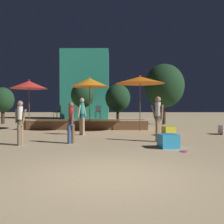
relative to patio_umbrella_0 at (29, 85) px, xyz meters
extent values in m
plane|color=tan|center=(5.13, -10.03, -2.78)|extent=(120.00, 120.00, 0.00)
cube|color=brown|center=(3.34, 1.39, -2.51)|extent=(7.91, 2.53, 0.55)
cube|color=#CCB793|center=(3.34, 0.17, -2.19)|extent=(7.91, 0.12, 0.08)
cylinder|color=brown|center=(0.00, 0.00, -1.51)|extent=(0.05, 0.05, 2.55)
cone|color=red|center=(0.00, 0.00, 0.00)|extent=(2.23, 2.23, 0.47)
sphere|color=red|center=(0.00, 0.00, 0.28)|extent=(0.08, 0.08, 0.08)
cylinder|color=brown|center=(6.73, -0.53, -1.38)|extent=(0.05, 0.05, 2.80)
cone|color=orange|center=(6.73, -0.53, 0.22)|extent=(2.87, 2.87, 0.41)
sphere|color=orange|center=(6.73, -0.53, 0.47)|extent=(0.08, 0.08, 0.08)
cylinder|color=brown|center=(3.76, -0.41, -1.47)|extent=(0.05, 0.05, 2.62)
cone|color=orange|center=(3.76, -0.41, 0.10)|extent=(2.24, 2.24, 0.51)
sphere|color=orange|center=(3.76, -0.41, 0.39)|extent=(0.08, 0.08, 0.08)
cube|color=yellow|center=(7.94, -2.70, -2.55)|extent=(0.64, 0.64, 0.46)
cube|color=#2D9EDB|center=(7.12, -6.46, -2.54)|extent=(0.72, 0.72, 0.48)
cylinder|color=tan|center=(3.50, -2.47, -2.34)|extent=(0.13, 0.13, 0.88)
cylinder|color=tan|center=(3.64, -2.59, -2.34)|extent=(0.13, 0.13, 0.88)
cylinder|color=#2D4C7F|center=(3.57, -2.53, -1.82)|extent=(0.23, 0.23, 0.24)
cylinder|color=teal|center=(3.57, -2.53, -1.47)|extent=(0.23, 0.23, 0.67)
cylinder|color=tan|center=(3.46, -2.68, -1.53)|extent=(0.20, 0.23, 0.60)
cylinder|color=tan|center=(3.69, -2.39, -1.53)|extent=(0.21, 0.24, 0.60)
sphere|color=tan|center=(3.57, -2.53, -1.01)|extent=(0.24, 0.24, 0.24)
cylinder|color=#997051|center=(1.73, -5.85, -2.40)|extent=(0.13, 0.13, 0.77)
cylinder|color=#72664C|center=(1.70, -6.01, -2.40)|extent=(0.13, 0.13, 0.77)
cylinder|color=#72664C|center=(1.72, -5.93, -1.93)|extent=(0.20, 0.20, 0.24)
cylinder|color=white|center=(1.72, -5.93, -1.62)|extent=(0.20, 0.20, 0.59)
cylinder|color=#997051|center=(1.56, -5.89, -1.69)|extent=(0.11, 0.10, 0.52)
cylinder|color=#997051|center=(1.87, -5.97, -1.69)|extent=(0.23, 0.13, 0.53)
sphere|color=#997051|center=(1.72, -5.93, -1.22)|extent=(0.21, 0.21, 0.21)
cylinder|color=brown|center=(3.60, -5.42, -2.41)|extent=(0.13, 0.13, 0.74)
cylinder|color=#2D4C7F|center=(3.46, -5.50, -2.41)|extent=(0.13, 0.13, 0.74)
cylinder|color=#2D4C7F|center=(3.53, -5.46, -1.96)|extent=(0.19, 0.19, 0.24)
cylinder|color=#B22D33|center=(3.53, -5.46, -1.65)|extent=(0.19, 0.19, 0.57)
cylinder|color=brown|center=(3.46, -5.32, -1.72)|extent=(0.12, 0.13, 0.51)
cylinder|color=brown|center=(3.60, -5.60, -1.72)|extent=(0.16, 0.20, 0.51)
sphere|color=brown|center=(3.53, -5.46, -1.27)|extent=(0.20, 0.20, 0.20)
cylinder|color=#997051|center=(7.06, -4.83, -2.35)|extent=(0.13, 0.13, 0.87)
cylinder|color=#997051|center=(6.98, -4.99, -2.35)|extent=(0.13, 0.13, 0.87)
cylinder|color=#72664C|center=(7.02, -4.91, -1.84)|extent=(0.22, 0.22, 0.24)
cylinder|color=beige|center=(7.02, -4.91, -1.48)|extent=(0.22, 0.22, 0.66)
cylinder|color=#997051|center=(6.86, -4.82, -1.55)|extent=(0.23, 0.18, 0.59)
cylinder|color=#997051|center=(7.18, -5.00, -1.55)|extent=(0.12, 0.12, 0.59)
sphere|color=#997051|center=(7.02, -4.91, -1.04)|extent=(0.24, 0.24, 0.24)
cylinder|color=#2D3338|center=(2.36, 1.72, -1.92)|extent=(0.02, 0.02, 0.45)
cylinder|color=#2D3338|center=(2.20, 1.46, -1.92)|extent=(0.02, 0.02, 0.45)
cylinder|color=#2D3338|center=(2.61, 1.56, -1.92)|extent=(0.02, 0.02, 0.45)
cylinder|color=#2D3338|center=(2.46, 1.30, -1.92)|extent=(0.02, 0.02, 0.45)
cylinder|color=#2D3338|center=(2.41, 1.51, -1.70)|extent=(0.40, 0.40, 0.02)
cube|color=#2D3338|center=(2.55, 1.42, -1.47)|extent=(0.21, 0.32, 0.45)
cylinder|color=#1E4C47|center=(1.31, 0.78, -1.92)|extent=(0.02, 0.02, 0.45)
cylinder|color=#1E4C47|center=(1.54, 0.59, -1.92)|extent=(0.02, 0.02, 0.45)
cylinder|color=#1E4C47|center=(1.50, 1.01, -1.92)|extent=(0.02, 0.02, 0.45)
cylinder|color=#1E4C47|center=(1.73, 0.82, -1.92)|extent=(0.02, 0.02, 0.45)
cylinder|color=#1E4C47|center=(1.52, 0.80, -1.70)|extent=(0.40, 0.40, 0.02)
cube|color=#1E4C47|center=(1.63, 0.93, -1.47)|extent=(0.30, 0.25, 0.45)
cylinder|color=#2D3338|center=(4.17, 1.90, -1.92)|extent=(0.02, 0.02, 0.45)
cylinder|color=#2D3338|center=(3.89, 1.80, -1.92)|extent=(0.02, 0.02, 0.45)
cylinder|color=#2D3338|center=(4.27, 1.62, -1.92)|extent=(0.02, 0.02, 0.45)
cylinder|color=#2D3338|center=(3.98, 1.52, -1.92)|extent=(0.02, 0.02, 0.45)
cylinder|color=#2D3338|center=(4.08, 1.71, -1.70)|extent=(0.40, 0.40, 0.02)
cube|color=#2D3338|center=(4.13, 1.55, -1.47)|extent=(0.35, 0.14, 0.45)
cylinder|color=#E54C99|center=(7.47, -7.24, -2.76)|extent=(0.26, 0.26, 0.03)
cylinder|color=#3D2B1C|center=(5.52, 8.67, -2.17)|extent=(0.28, 0.28, 1.22)
ellipsoid|color=#19381E|center=(5.52, 8.67, -0.49)|extent=(2.39, 2.39, 2.62)
cylinder|color=#3D2B1C|center=(-4.19, 5.68, -2.18)|extent=(0.28, 0.28, 1.20)
ellipsoid|color=#19381E|center=(-4.19, 5.68, -0.74)|extent=(1.88, 1.88, 2.07)
cylinder|color=#3D2B1C|center=(1.91, 10.56, -1.99)|extent=(0.28, 0.28, 1.57)
ellipsoid|color=#19381E|center=(1.91, 10.56, -0.13)|extent=(2.39, 2.39, 2.63)
cylinder|color=#3D2B1C|center=(9.27, 5.25, -1.93)|extent=(0.28, 0.28, 1.70)
ellipsoid|color=#19381E|center=(9.27, 5.25, 0.37)|extent=(3.23, 3.23, 3.56)
cube|color=teal|center=(1.77, 14.39, 1.22)|extent=(5.47, 3.20, 8.00)
camera|label=1|loc=(5.25, -15.17, -1.34)|focal=40.00mm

